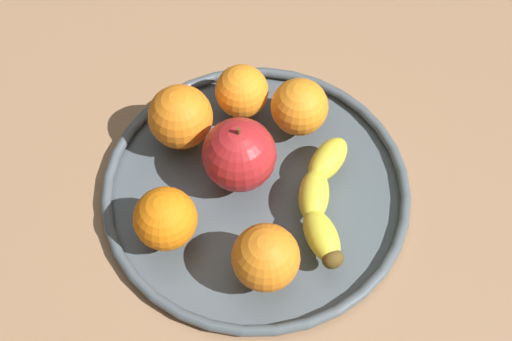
# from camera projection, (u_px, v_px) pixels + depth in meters

# --- Properties ---
(ground_plane) EXTENTS (1.19, 1.19, 0.04)m
(ground_plane) POSITION_uv_depth(u_px,v_px,m) (256.00, 201.00, 0.84)
(ground_plane) COLOR #9C7453
(fruit_bowl) EXTENTS (0.35, 0.35, 0.02)m
(fruit_bowl) POSITION_uv_depth(u_px,v_px,m) (256.00, 188.00, 0.82)
(fruit_bowl) COLOR #4C565D
(fruit_bowl) RESTS_ON ground_plane
(banana) EXTENTS (0.17, 0.06, 0.03)m
(banana) POSITION_uv_depth(u_px,v_px,m) (322.00, 199.00, 0.78)
(banana) COLOR yellow
(banana) RESTS_ON fruit_bowl
(apple) EXTENTS (0.08, 0.08, 0.09)m
(apple) POSITION_uv_depth(u_px,v_px,m) (239.00, 155.00, 0.78)
(apple) COLOR red
(apple) RESTS_ON fruit_bowl
(orange_front_right) EXTENTS (0.07, 0.07, 0.07)m
(orange_front_right) POSITION_uv_depth(u_px,v_px,m) (180.00, 117.00, 0.81)
(orange_front_right) COLOR orange
(orange_front_right) RESTS_ON fruit_bowl
(orange_back_left) EXTENTS (0.06, 0.06, 0.06)m
(orange_back_left) POSITION_uv_depth(u_px,v_px,m) (242.00, 91.00, 0.84)
(orange_back_left) COLOR orange
(orange_back_left) RESTS_ON fruit_bowl
(orange_center) EXTENTS (0.07, 0.07, 0.07)m
(orange_center) POSITION_uv_depth(u_px,v_px,m) (266.00, 258.00, 0.72)
(orange_center) COLOR orange
(orange_center) RESTS_ON fruit_bowl
(orange_back_right) EXTENTS (0.07, 0.07, 0.07)m
(orange_back_right) POSITION_uv_depth(u_px,v_px,m) (300.00, 107.00, 0.83)
(orange_back_right) COLOR orange
(orange_back_right) RESTS_ON fruit_bowl
(orange_front_left) EXTENTS (0.07, 0.07, 0.07)m
(orange_front_left) POSITION_uv_depth(u_px,v_px,m) (165.00, 219.00, 0.75)
(orange_front_left) COLOR orange
(orange_front_left) RESTS_ON fruit_bowl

